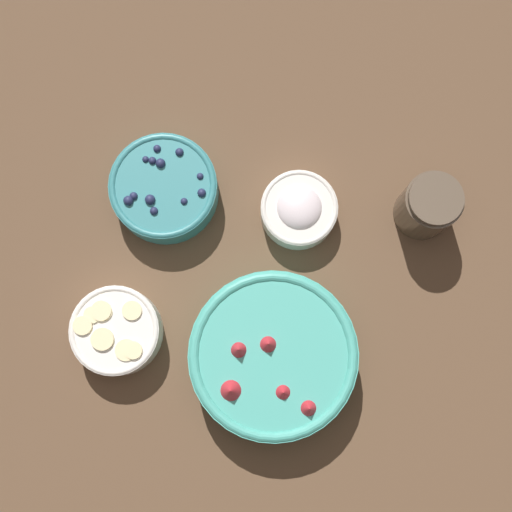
{
  "coord_description": "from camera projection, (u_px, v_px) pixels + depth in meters",
  "views": [
    {
      "loc": [
        0.1,
        0.03,
        1.1
      ],
      "look_at": [
        -0.06,
        -0.03,
        0.05
      ],
      "focal_mm": 50.0,
      "sensor_mm": 36.0,
      "label": 1
    }
  ],
  "objects": [
    {
      "name": "ground_plane",
      "position": [
        260.0,
        301.0,
        1.1
      ],
      "size": [
        4.0,
        4.0,
        0.0
      ],
      "primitive_type": "plane",
      "color": "brown"
    },
    {
      "name": "bowl_strawberries",
      "position": [
        273.0,
        356.0,
        1.04
      ],
      "size": [
        0.25,
        0.25,
        0.1
      ],
      "color": "#47AD9E",
      "rests_on": "ground_plane"
    },
    {
      "name": "bowl_blueberries",
      "position": [
        164.0,
        188.0,
        1.1
      ],
      "size": [
        0.17,
        0.17,
        0.06
      ],
      "color": "teal",
      "rests_on": "ground_plane"
    },
    {
      "name": "bowl_bananas",
      "position": [
        116.0,
        331.0,
        1.06
      ],
      "size": [
        0.13,
        0.13,
        0.06
      ],
      "color": "white",
      "rests_on": "ground_plane"
    },
    {
      "name": "bowl_cream",
      "position": [
        299.0,
        209.0,
        1.09
      ],
      "size": [
        0.12,
        0.12,
        0.06
      ],
      "color": "silver",
      "rests_on": "ground_plane"
    },
    {
      "name": "jar_chocolate",
      "position": [
        427.0,
        207.0,
        1.07
      ],
      "size": [
        0.09,
        0.09,
        0.1
      ],
      "color": "brown",
      "rests_on": "ground_plane"
    }
  ]
}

